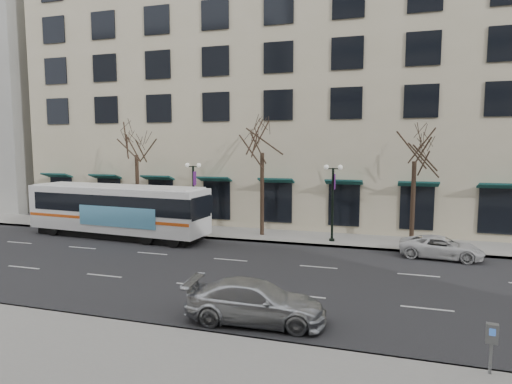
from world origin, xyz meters
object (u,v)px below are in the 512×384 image
at_px(tree_far_left, 136,142).
at_px(white_pickup, 441,247).
at_px(lamp_post_right, 333,199).
at_px(pay_station, 492,338).
at_px(city_bus, 118,209).
at_px(silver_car, 256,301).
at_px(tree_far_mid, 262,139).
at_px(lamp_post_left, 194,194).
at_px(tree_far_right, 415,146).

height_order(tree_far_left, white_pickup, tree_far_left).
relative_size(lamp_post_right, pay_station, 3.63).
xyz_separation_m(lamp_post_right, city_bus, (-14.69, -2.41, -0.95)).
bearing_deg(silver_car, tree_far_mid, 10.68).
bearing_deg(pay_station, lamp_post_left, 145.04).
xyz_separation_m(lamp_post_left, city_bus, (-4.69, -2.41, -0.95)).
height_order(tree_far_mid, white_pickup, tree_far_mid).
bearing_deg(city_bus, tree_far_right, 13.30).
bearing_deg(tree_far_right, tree_far_mid, 180.00).
distance_m(tree_far_right, pay_station, 16.97).
xyz_separation_m(white_pickup, pay_station, (-0.28, -13.50, 0.56)).
relative_size(lamp_post_right, silver_car, 1.01).
relative_size(tree_far_left, tree_far_mid, 0.98).
bearing_deg(tree_far_left, tree_far_right, 0.00).
distance_m(tree_far_right, silver_car, 16.51).
bearing_deg(city_bus, pay_station, -27.49).
bearing_deg(lamp_post_right, tree_far_left, 177.71).
relative_size(lamp_post_left, silver_car, 1.01).
relative_size(tree_far_left, tree_far_right, 1.03).
relative_size(city_bus, pay_station, 9.53).
distance_m(tree_far_left, lamp_post_left, 6.29).
distance_m(lamp_post_right, pay_station, 16.78).
bearing_deg(white_pickup, lamp_post_left, 88.90).
height_order(tree_far_left, tree_far_mid, tree_far_mid).
xyz_separation_m(tree_far_left, pay_station, (21.19, -16.10, -5.51)).
distance_m(silver_car, pay_station, 7.60).
bearing_deg(lamp_post_left, lamp_post_right, 0.00).
relative_size(silver_car, pay_station, 3.60).
bearing_deg(tree_far_right, pay_station, -85.79).
xyz_separation_m(tree_far_left, tree_far_mid, (10.00, 0.00, 0.21)).
height_order(tree_far_mid, pay_station, tree_far_mid).
relative_size(lamp_post_right, city_bus, 0.38).
distance_m(tree_far_mid, lamp_post_right, 6.41).
distance_m(tree_far_mid, tree_far_right, 10.01).
height_order(tree_far_left, tree_far_right, tree_far_left).
distance_m(city_bus, white_pickup, 21.20).
bearing_deg(tree_far_mid, tree_far_right, -0.00).
bearing_deg(pay_station, tree_far_right, 103.03).
xyz_separation_m(tree_far_right, silver_car, (-6.17, -14.23, -5.67)).
height_order(tree_far_mid, lamp_post_right, tree_far_mid).
bearing_deg(silver_car, city_bus, 45.92).
xyz_separation_m(tree_far_mid, tree_far_right, (10.00, -0.00, -0.48)).
xyz_separation_m(tree_far_right, pay_station, (1.19, -16.10, -5.23)).
bearing_deg(lamp_post_left, city_bus, -152.80).
distance_m(tree_far_right, city_bus, 20.40).
height_order(tree_far_left, pay_station, tree_far_left).
distance_m(tree_far_left, lamp_post_right, 15.48).
bearing_deg(tree_far_left, lamp_post_right, -2.29).
bearing_deg(tree_far_left, white_pickup, -6.91).
bearing_deg(pay_station, silver_car, 174.54).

